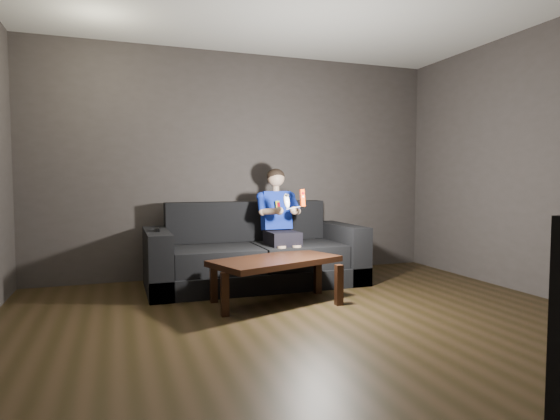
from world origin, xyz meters
name	(u,v)px	position (x,y,z in m)	size (l,w,h in m)	color
floor	(330,337)	(0.00, 0.00, 0.00)	(5.00, 5.00, 0.00)	black
back_wall	(243,165)	(0.00, 2.50, 1.35)	(5.00, 0.04, 2.70)	#37322F
sofa	(255,258)	(-0.03, 1.90, 0.30)	(2.36, 1.02, 0.91)	black
child	(279,215)	(0.24, 1.84, 0.77)	(0.48, 0.59, 1.19)	black
wii_remote_red	(302,198)	(0.33, 1.38, 0.98)	(0.04, 0.07, 0.18)	#E03B09
nunchuk_white	(287,201)	(0.16, 1.38, 0.95)	(0.08, 0.11, 0.16)	white
wii_remote_black	(157,230)	(-1.09, 1.81, 0.66)	(0.05, 0.17, 0.03)	black
coffee_table	(276,264)	(-0.07, 1.04, 0.37)	(1.32, 0.96, 0.43)	black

